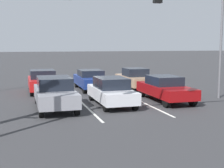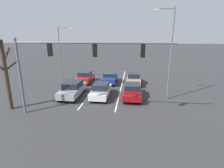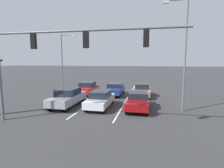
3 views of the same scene
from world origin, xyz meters
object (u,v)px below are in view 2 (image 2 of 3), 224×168
object	(u,v)px
car_silver_midlane_front	(101,90)
street_lamp_right_shoulder	(61,50)
car_red_rightlane_second	(85,77)
car_tan_leftlane_second	(134,79)
traffic_signal_gantry	(68,58)
bare_tree_near	(6,72)
street_lamp_left_shoulder	(169,50)
car_navy_midlane_second	(110,77)
car_maroon_leftlane_front	(132,91)
car_gray_rightlane_front	(73,89)

from	to	relation	value
car_silver_midlane_front	street_lamp_right_shoulder	distance (m)	10.12
car_silver_midlane_front	car_red_rightlane_second	xyz separation A→B (m)	(3.28, -5.63, 0.02)
car_red_rightlane_second	car_tan_leftlane_second	distance (m)	6.75
traffic_signal_gantry	bare_tree_near	distance (m)	6.02
street_lamp_left_shoulder	car_red_rightlane_second	bearing A→B (deg)	-28.36
street_lamp_right_shoulder	street_lamp_left_shoulder	distance (m)	15.00
car_silver_midlane_front	traffic_signal_gantry	xyz separation A→B (m)	(1.62, 4.69, 4.02)
car_silver_midlane_front	traffic_signal_gantry	world-z (taller)	traffic_signal_gantry
car_navy_midlane_second	street_lamp_right_shoulder	world-z (taller)	street_lamp_right_shoulder
traffic_signal_gantry	street_lamp_left_shoulder	size ratio (longest dim) A/B	1.36
car_maroon_leftlane_front	car_navy_midlane_second	world-z (taller)	car_maroon_leftlane_front
car_gray_rightlane_front	traffic_signal_gantry	bearing A→B (deg)	107.65
car_silver_midlane_front	street_lamp_left_shoulder	bearing A→B (deg)	-178.21
car_navy_midlane_second	street_lamp_left_shoulder	world-z (taller)	street_lamp_left_shoulder
car_silver_midlane_front	car_gray_rightlane_front	world-z (taller)	car_gray_rightlane_front
car_silver_midlane_front	traffic_signal_gantry	size ratio (longest dim) A/B	0.36
car_navy_midlane_second	traffic_signal_gantry	bearing A→B (deg)	80.45
traffic_signal_gantry	street_lamp_left_shoulder	bearing A→B (deg)	-149.68
car_maroon_leftlane_front	traffic_signal_gantry	xyz separation A→B (m)	(4.94, 4.94, 4.03)
street_lamp_right_shoulder	street_lamp_left_shoulder	world-z (taller)	street_lamp_left_shoulder
street_lamp_right_shoulder	car_red_rightlane_second	bearing A→B (deg)	165.75
car_red_rightlane_second	car_tan_leftlane_second	size ratio (longest dim) A/B	0.95
car_tan_leftlane_second	bare_tree_near	xyz separation A→B (m)	(10.93, 9.72, 2.66)
car_navy_midlane_second	traffic_signal_gantry	world-z (taller)	traffic_signal_gantry
car_navy_midlane_second	street_lamp_left_shoulder	bearing A→B (deg)	139.39
car_silver_midlane_front	car_tan_leftlane_second	xyz separation A→B (m)	(-3.47, -5.61, -0.01)
car_gray_rightlane_front	car_tan_leftlane_second	bearing A→B (deg)	-138.68
car_tan_leftlane_second	street_lamp_right_shoulder	bearing A→B (deg)	-5.13
street_lamp_right_shoulder	bare_tree_near	xyz separation A→B (m)	(0.63, 10.64, -0.99)
car_silver_midlane_front	car_tan_leftlane_second	distance (m)	6.60
car_silver_midlane_front	street_lamp_right_shoulder	bearing A→B (deg)	-43.76
car_navy_midlane_second	car_gray_rightlane_front	bearing A→B (deg)	61.80
bare_tree_near	car_gray_rightlane_front	bearing A→B (deg)	-137.86
car_maroon_leftlane_front	street_lamp_left_shoulder	size ratio (longest dim) A/B	0.52
car_navy_midlane_second	car_red_rightlane_second	distance (m)	3.45
car_red_rightlane_second	street_lamp_right_shoulder	xyz separation A→B (m)	(3.54, -0.90, 3.63)
car_silver_midlane_front	bare_tree_near	distance (m)	8.92
car_red_rightlane_second	car_tan_leftlane_second	xyz separation A→B (m)	(-6.75, 0.02, -0.03)
car_navy_midlane_second	car_maroon_leftlane_front	bearing A→B (deg)	119.39
car_red_rightlane_second	street_lamp_left_shoulder	distance (m)	12.19
street_lamp_left_shoulder	car_maroon_leftlane_front	bearing A→B (deg)	-0.63
car_gray_rightlane_front	street_lamp_right_shoulder	xyz separation A→B (m)	(3.76, -6.67, 3.57)
bare_tree_near	traffic_signal_gantry	bearing A→B (deg)	174.35
car_maroon_leftlane_front	traffic_signal_gantry	world-z (taller)	traffic_signal_gantry
traffic_signal_gantry	street_lamp_right_shoulder	distance (m)	12.37
traffic_signal_gantry	car_silver_midlane_front	bearing A→B (deg)	-109.02
car_red_rightlane_second	traffic_signal_gantry	xyz separation A→B (m)	(-1.66, 10.32, 4.00)
car_gray_rightlane_front	street_lamp_left_shoulder	bearing A→B (deg)	-177.95
car_tan_leftlane_second	traffic_signal_gantry	size ratio (longest dim) A/B	0.35
car_gray_rightlane_front	car_maroon_leftlane_front	bearing A→B (deg)	-176.51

